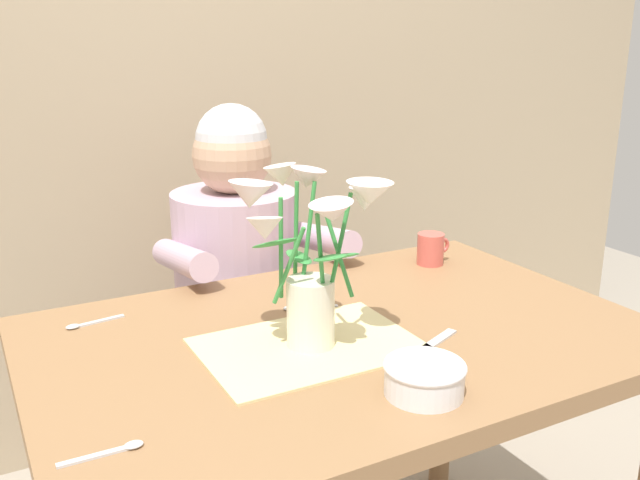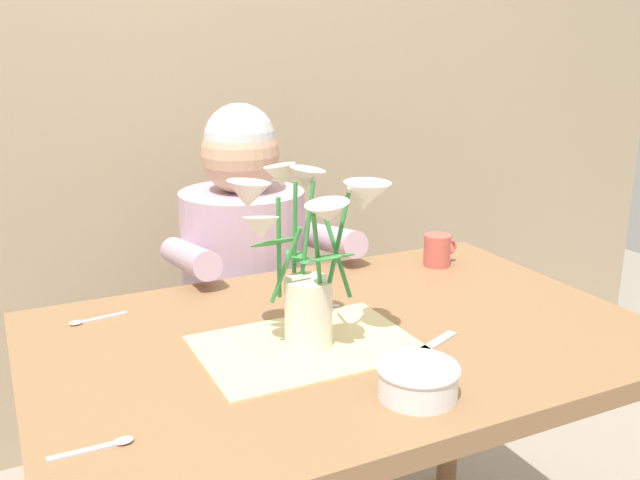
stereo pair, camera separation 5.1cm
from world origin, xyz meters
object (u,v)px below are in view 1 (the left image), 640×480
Objects in this scene: seated_person at (238,309)px; dinner_knife at (428,347)px; ceramic_mug at (431,249)px; ceramic_bowl at (424,377)px; flower_vase at (310,248)px.

dinner_knife is (0.09, -0.76, 0.18)m from seated_person.
seated_person is 0.57m from ceramic_mug.
seated_person reaches higher than ceramic_bowl.
ceramic_mug is (0.39, -0.35, 0.22)m from seated_person.
flower_vase is at bearing 108.08° from ceramic_bowl.
ceramic_mug is (0.31, 0.40, 0.04)m from dinner_knife.
dinner_knife is (0.11, 0.14, -0.03)m from ceramic_bowl.
dinner_knife is 0.51m from ceramic_mug.
seated_person reaches higher than flower_vase.
seated_person reaches higher than dinner_knife.
flower_vase is 2.46× the size of ceramic_bowl.
flower_vase reaches higher than ceramic_mug.
ceramic_bowl is (-0.03, -0.89, 0.21)m from seated_person.
flower_vase is 0.29m from dinner_knife.
seated_person is at bearing 80.65° from flower_vase.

